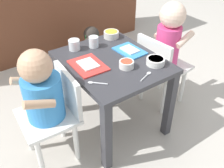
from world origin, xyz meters
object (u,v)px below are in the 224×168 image
Objects in this scene: cereal_bowl_left_side at (156,61)px; spoon_by_right_tray at (147,75)px; dining_table at (112,73)px; veggie_bowl_far at (111,34)px; food_tray_left at (88,65)px; cereal_bowl_right_side at (126,64)px; spoon_by_left_tray at (96,83)px; seated_child_left at (45,94)px; dog at (92,47)px; seated_child_right at (167,44)px; water_cup_right at (94,42)px; food_tray_right at (130,51)px; water_cup_left at (74,45)px.

cereal_bowl_left_side reaches higher than spoon_by_right_tray.
veggie_bowl_far is (0.16, 0.24, 0.11)m from dining_table.
cereal_bowl_left_side is (0.31, -0.19, 0.01)m from food_tray_left.
cereal_bowl_left_side is (0.17, -0.17, 0.11)m from dining_table.
cereal_bowl_right_side is 0.13m from spoon_by_right_tray.
spoon_by_left_tray is at bearing -144.55° from dining_table.
food_tray_left reaches higher than dining_table.
dining_table is 0.42m from seated_child_left.
dog is 4.54× the size of cereal_bowl_left_side.
seated_child_right is 11.01× the size of water_cup_right.
cereal_bowl_left_side reaches higher than dining_table.
water_cup_right is (0.14, 0.17, 0.02)m from food_tray_left.
water_cup_right is 0.83× the size of cereal_bowl_right_side.
seated_child_left is 0.47m from water_cup_right.
food_tray_right reaches higher than dog.
seated_child_left is 1.49× the size of dog.
veggie_bowl_far reaches higher than cereal_bowl_left_side.
water_cup_left is at bearing 140.79° from food_tray_right.
water_cup_right reaches higher than water_cup_left.
veggie_bowl_far is (0.30, 0.21, 0.02)m from food_tray_left.
seated_child_right is at bearing 0.75° from seated_child_left.
dog is at bearing 68.44° from dining_table.
water_cup_left reaches higher than dining_table.
dining_table is 0.17m from food_tray_right.
food_tray_left and food_tray_right have the same top height.
cereal_bowl_left_side reaches higher than food_tray_left.
seated_child_right is 0.42m from spoon_by_right_tray.
dog is at bearing 45.43° from seated_child_left.
water_cup_right is 0.68× the size of veggie_bowl_far.
water_cup_left reaches higher than spoon_by_right_tray.
dog is 2.43× the size of food_tray_right.
dining_table is 0.28m from water_cup_left.
water_cup_left is (-0.25, 0.21, 0.02)m from food_tray_right.
water_cup_left reaches higher than veggie_bowl_far.
seated_child_left is 0.60m from cereal_bowl_left_side.
water_cup_right reaches higher than spoon_by_right_tray.
seated_child_left is at bearing -134.57° from dog.
dog is 0.65m from water_cup_left.
cereal_bowl_right_side is (0.02, -0.30, -0.01)m from water_cup_right.
seated_child_left is 0.63m from veggie_bowl_far.
spoon_by_left_tray is at bearing -171.73° from cereal_bowl_right_side.
veggie_bowl_far is at bearing 56.03° from dining_table.
seated_child_left is at bearing 169.13° from cereal_bowl_right_side.
water_cup_left is 0.27m from veggie_bowl_far.
spoon_by_right_tray is at bearing -83.14° from water_cup_right.
cereal_bowl_left_side is at bearing -14.19° from seated_child_left.
seated_child_left reaches higher than veggie_bowl_far.
water_cup_left is 0.36m from cereal_bowl_right_side.
seated_child_left reaches higher than dog.
water_cup_left reaches higher than dog.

